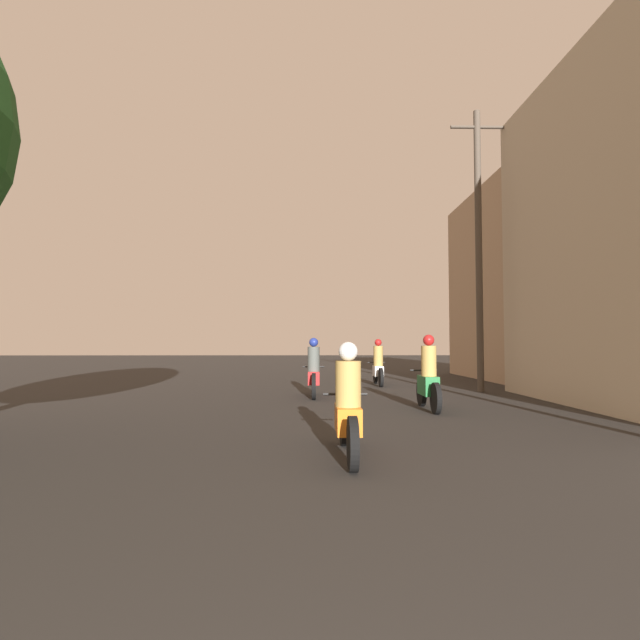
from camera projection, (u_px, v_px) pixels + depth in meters
motorcycle_orange at (348, 410)px, 6.26m from camera, size 0.60×2.05×1.45m
motorcycle_green at (428, 380)px, 10.70m from camera, size 0.60×1.94×1.62m
motorcycle_red at (314, 373)px, 13.32m from camera, size 0.60×2.01×1.58m
motorcycle_white at (378, 367)px, 17.02m from camera, size 0.60×2.02×1.58m
building_right_far at (531, 286)px, 20.53m from camera, size 4.87×7.03×7.62m
utility_pole_far at (479, 244)px, 14.92m from camera, size 1.60×0.20×8.47m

